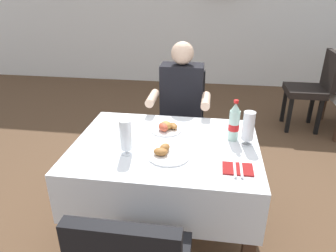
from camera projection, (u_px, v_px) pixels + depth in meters
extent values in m
plane|color=brown|center=(184.00, 229.00, 2.36)|extent=(11.00, 11.00, 0.00)
cube|color=white|center=(166.00, 145.00, 2.03)|extent=(1.20, 0.91, 0.02)
cube|color=white|center=(153.00, 211.00, 1.70)|extent=(1.20, 0.02, 0.32)
cube|color=white|center=(174.00, 137.00, 2.50)|extent=(1.20, 0.02, 0.32)
cube|color=white|center=(83.00, 160.00, 2.18)|extent=(0.02, 0.91, 0.32)
cube|color=white|center=(255.00, 174.00, 2.02)|extent=(0.02, 0.91, 0.32)
cube|color=#472D1E|center=(69.00, 223.00, 1.90)|extent=(0.07, 0.07, 0.73)
cube|color=#472D1E|center=(249.00, 243.00, 1.76)|extent=(0.07, 0.07, 0.73)
cube|color=#472D1E|center=(110.00, 157.00, 2.61)|extent=(0.07, 0.07, 0.73)
cube|color=#472D1E|center=(240.00, 167.00, 2.47)|extent=(0.07, 0.07, 0.73)
cube|color=black|center=(179.00, 129.00, 2.81)|extent=(0.44, 0.44, 0.08)
cube|color=black|center=(182.00, 93.00, 2.92)|extent=(0.42, 0.06, 0.44)
cube|color=black|center=(157.00, 163.00, 2.79)|extent=(0.04, 0.04, 0.45)
cube|color=black|center=(195.00, 166.00, 2.75)|extent=(0.04, 0.04, 0.45)
cube|color=black|center=(163.00, 145.00, 3.10)|extent=(0.04, 0.04, 0.45)
cube|color=black|center=(197.00, 147.00, 3.05)|extent=(0.04, 0.04, 0.45)
cylinder|color=#282D42|center=(169.00, 165.00, 2.75)|extent=(0.10, 0.10, 0.45)
cylinder|color=#282D42|center=(187.00, 167.00, 2.73)|extent=(0.10, 0.10, 0.45)
cube|color=#282D42|center=(180.00, 129.00, 2.76)|extent=(0.34, 0.36, 0.12)
cube|color=black|center=(182.00, 93.00, 2.70)|extent=(0.36, 0.20, 0.50)
sphere|color=beige|center=(183.00, 53.00, 2.56)|extent=(0.19, 0.19, 0.19)
cylinder|color=beige|center=(152.00, 98.00, 2.52)|extent=(0.07, 0.26, 0.07)
cylinder|color=beige|center=(206.00, 101.00, 2.46)|extent=(0.07, 0.26, 0.07)
cylinder|color=white|center=(169.00, 156.00, 1.88)|extent=(0.25, 0.25, 0.01)
ellipsoid|color=#99602D|center=(161.00, 152.00, 1.86)|extent=(0.10, 0.08, 0.04)
ellipsoid|color=#99602D|center=(165.00, 148.00, 1.90)|extent=(0.08, 0.09, 0.05)
cylinder|color=white|center=(166.00, 130.00, 2.20)|extent=(0.22, 0.22, 0.01)
ellipsoid|color=#99602D|center=(173.00, 126.00, 2.20)|extent=(0.09, 0.10, 0.04)
ellipsoid|color=#B77A38|center=(166.00, 125.00, 2.19)|extent=(0.12, 0.12, 0.06)
ellipsoid|color=#C14C33|center=(163.00, 127.00, 2.16)|extent=(0.10, 0.11, 0.05)
cylinder|color=white|center=(127.00, 153.00, 1.91)|extent=(0.07, 0.07, 0.01)
cylinder|color=white|center=(127.00, 151.00, 1.90)|extent=(0.02, 0.02, 0.03)
cylinder|color=white|center=(126.00, 135.00, 1.85)|extent=(0.07, 0.07, 0.19)
cylinder|color=#C68928|center=(126.00, 144.00, 1.88)|extent=(0.07, 0.07, 0.07)
cylinder|color=white|center=(246.00, 144.00, 2.02)|extent=(0.07, 0.07, 0.01)
cylinder|color=white|center=(247.00, 141.00, 2.01)|extent=(0.02, 0.02, 0.03)
cylinder|color=white|center=(248.00, 126.00, 1.96)|extent=(0.07, 0.07, 0.19)
cylinder|color=black|center=(248.00, 133.00, 1.99)|extent=(0.07, 0.07, 0.08)
cylinder|color=silver|center=(234.00, 125.00, 2.04)|extent=(0.07, 0.07, 0.20)
cylinder|color=red|center=(234.00, 127.00, 2.04)|extent=(0.07, 0.07, 0.05)
cone|color=silver|center=(236.00, 107.00, 1.98)|extent=(0.06, 0.06, 0.05)
cylinder|color=red|center=(236.00, 102.00, 1.97)|extent=(0.03, 0.03, 0.02)
cube|color=maroon|center=(238.00, 169.00, 1.75)|extent=(0.17, 0.13, 0.01)
cube|color=silver|center=(235.00, 168.00, 1.75)|extent=(0.01, 0.19, 0.01)
cube|color=silver|center=(241.00, 168.00, 1.74)|extent=(0.01, 0.19, 0.01)
cube|color=white|center=(333.00, 86.00, 3.71)|extent=(0.02, 0.79, 0.32)
cube|color=#472D1E|center=(325.00, 93.00, 4.09)|extent=(0.07, 0.07, 0.73)
cube|color=black|center=(304.00, 91.00, 3.78)|extent=(0.44, 0.44, 0.08)
cube|color=black|center=(331.00, 71.00, 3.64)|extent=(0.06, 0.42, 0.44)
cube|color=black|center=(284.00, 105.00, 4.07)|extent=(0.04, 0.04, 0.45)
cube|color=black|center=(289.00, 115.00, 3.77)|extent=(0.04, 0.04, 0.45)
cube|color=black|center=(311.00, 107.00, 4.03)|extent=(0.04, 0.04, 0.45)
cube|color=black|center=(319.00, 117.00, 3.72)|extent=(0.04, 0.04, 0.45)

